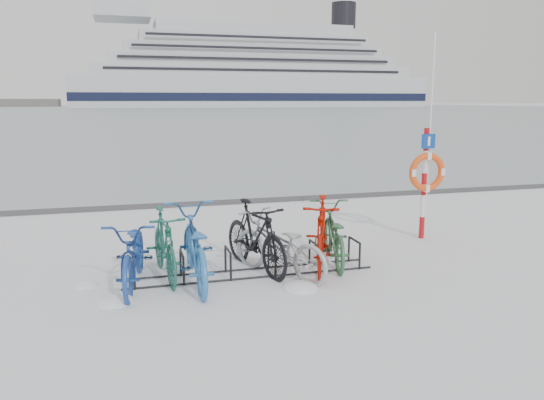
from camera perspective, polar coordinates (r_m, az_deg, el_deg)
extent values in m
plane|color=white|center=(8.58, -2.34, -8.00)|extent=(900.00, 900.00, 0.00)
cube|color=#9EABB3|center=(162.96, -15.11, 9.33)|extent=(400.00, 298.00, 0.02)
cube|color=#3F3F42|center=(14.20, -7.81, -0.39)|extent=(400.00, 0.25, 0.10)
cylinder|color=black|center=(8.11, -14.59, -7.85)|extent=(0.04, 0.04, 0.44)
cylinder|color=black|center=(8.52, -14.65, -6.93)|extent=(0.04, 0.04, 0.44)
cylinder|color=black|center=(8.25, -14.69, -5.93)|extent=(0.04, 0.44, 0.04)
cylinder|color=black|center=(8.14, -9.48, -7.56)|extent=(0.04, 0.04, 0.44)
cylinder|color=black|center=(8.56, -9.80, -6.66)|extent=(0.04, 0.04, 0.44)
cylinder|color=black|center=(8.29, -9.69, -5.65)|extent=(0.04, 0.44, 0.04)
cylinder|color=black|center=(8.24, -4.46, -7.22)|extent=(0.04, 0.04, 0.44)
cylinder|color=black|center=(8.65, -5.03, -6.35)|extent=(0.04, 0.04, 0.44)
cylinder|color=black|center=(8.38, -4.77, -5.34)|extent=(0.04, 0.44, 0.04)
cylinder|color=black|center=(8.40, 0.40, -6.84)|extent=(0.04, 0.04, 0.44)
cylinder|color=black|center=(8.80, -0.39, -6.01)|extent=(0.04, 0.04, 0.44)
cylinder|color=black|center=(8.54, -0.01, -5.00)|extent=(0.04, 0.44, 0.04)
cylinder|color=black|center=(8.62, 5.04, -6.43)|extent=(0.04, 0.04, 0.44)
cylinder|color=black|center=(9.01, 4.05, -5.64)|extent=(0.04, 0.04, 0.44)
cylinder|color=black|center=(8.75, 4.55, -4.65)|extent=(0.04, 0.44, 0.04)
cylinder|color=black|center=(8.89, 9.41, -6.00)|extent=(0.04, 0.04, 0.44)
cylinder|color=black|center=(9.27, 8.27, -5.26)|extent=(0.04, 0.04, 0.44)
cylinder|color=black|center=(9.02, 8.87, -4.28)|extent=(0.04, 0.44, 0.04)
cylinder|color=black|center=(8.38, -2.00, -8.34)|extent=(4.00, 0.03, 0.03)
cylinder|color=black|center=(8.78, -2.68, -7.43)|extent=(4.00, 0.03, 0.03)
cylinder|color=#AB0D13|center=(11.14, 15.79, -2.84)|extent=(0.10, 0.10, 0.44)
cylinder|color=silver|center=(11.05, 15.91, -0.61)|extent=(0.10, 0.10, 0.44)
cylinder|color=#AB0D13|center=(10.98, 16.02, 1.66)|extent=(0.10, 0.10, 0.44)
cylinder|color=silver|center=(10.92, 16.14, 3.96)|extent=(0.10, 0.10, 0.44)
cylinder|color=#AB0D13|center=(10.88, 16.26, 6.28)|extent=(0.10, 0.10, 0.44)
torus|color=#E84C15|center=(10.87, 16.34, 2.90)|extent=(0.78, 0.13, 0.78)
cube|color=navy|center=(10.81, 16.48, 6.08)|extent=(0.28, 0.03, 0.28)
cylinder|color=silver|center=(10.97, 16.58, 6.40)|extent=(0.04, 0.04, 4.03)
cube|color=silver|center=(225.63, -1.92, 11.52)|extent=(144.93, 26.92, 12.42)
cube|color=black|center=(212.51, -1.03, 11.02)|extent=(144.93, 0.30, 3.11)
cube|color=black|center=(238.76, -2.69, 10.97)|extent=(144.93, 0.30, 3.11)
cube|color=silver|center=(225.91, -1.93, 13.62)|extent=(129.40, 24.85, 4.14)
cube|color=silver|center=(226.49, -1.94, 15.72)|extent=(104.56, 21.74, 4.14)
cube|color=silver|center=(227.37, -1.96, 17.80)|extent=(79.71, 18.63, 4.14)
cube|color=silver|center=(221.76, -15.84, 18.95)|extent=(20.70, 20.70, 6.21)
cylinder|color=black|center=(240.95, 7.72, 19.54)|extent=(10.35, 10.35, 14.49)
cube|color=black|center=(213.95, -1.11, 14.91)|extent=(113.87, 0.20, 12.42)
imported|color=navy|center=(8.22, -14.59, -5.22)|extent=(1.00, 2.16, 1.09)
imported|color=#1A5A4A|center=(8.48, -11.51, -4.49)|extent=(0.69, 1.90, 1.12)
imported|color=#2D6EB4|center=(8.19, -8.39, -4.69)|extent=(0.81, 2.27, 1.19)
imported|color=black|center=(8.67, -1.80, -3.75)|extent=(1.05, 2.04, 1.18)
imported|color=#9A9EA1|center=(8.41, 0.69, -4.70)|extent=(1.59, 2.06, 1.04)
imported|color=#A71203|center=(8.82, 5.35, -3.45)|extent=(1.30, 2.07, 1.21)
imported|color=#2C6039|center=(9.18, 6.56, -3.45)|extent=(1.11, 2.08, 1.03)
ellipsoid|color=white|center=(7.99, 3.01, -9.46)|extent=(0.54, 0.54, 0.19)
ellipsoid|color=white|center=(8.90, -9.73, -7.47)|extent=(0.47, 0.47, 0.16)
ellipsoid|color=white|center=(7.77, -16.50, -10.48)|extent=(0.52, 0.52, 0.18)
ellipsoid|color=white|center=(8.57, -19.40, -8.66)|extent=(0.39, 0.39, 0.14)
ellipsoid|color=white|center=(9.35, 5.55, -6.48)|extent=(0.44, 0.44, 0.15)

